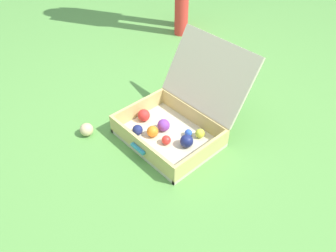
# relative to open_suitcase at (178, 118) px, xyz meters

# --- Properties ---
(ground_plane) EXTENTS (16.00, 16.00, 0.00)m
(ground_plane) POSITION_rel_open_suitcase_xyz_m (-0.03, -0.02, -0.12)
(ground_plane) COLOR #569342
(open_suitcase) EXTENTS (0.58, 0.69, 0.52)m
(open_suitcase) POSITION_rel_open_suitcase_xyz_m (0.00, 0.00, 0.00)
(open_suitcase) COLOR beige
(open_suitcase) RESTS_ON ground
(stray_ball_on_grass) EXTENTS (0.08, 0.08, 0.08)m
(stray_ball_on_grass) POSITION_rel_open_suitcase_xyz_m (-0.36, -0.43, -0.08)
(stray_ball_on_grass) COLOR #D1B784
(stray_ball_on_grass) RESTS_ON ground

